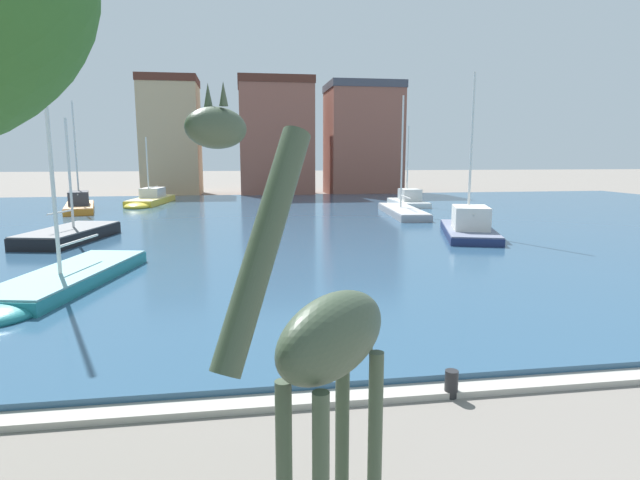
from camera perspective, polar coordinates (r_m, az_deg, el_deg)
name	(u,v)px	position (r m, az deg, el deg)	size (l,w,h in m)	color
harbor_water	(291,224)	(31.95, -3.27, 1.83)	(77.67, 45.84, 0.24)	#2D5170
quay_edge_coping	(414,392)	(9.84, 10.39, -16.34)	(77.67, 0.50, 0.12)	#ADA89E
giraffe_statue	(326,349)	(5.09, 0.62, -12.01)	(2.11, 2.31, 4.79)	#3D4C38
sailboat_orange	(80,206)	(42.55, -25.17, 3.44)	(3.88, 8.56, 8.26)	orange
sailboat_grey	(400,212)	(36.81, 8.87, 3.15)	(2.77, 9.74, 8.35)	#939399
sailboat_yellow	(149,201)	(45.83, -18.46, 4.15)	(3.21, 8.74, 5.84)	gold
sailboat_navy	(468,228)	(27.74, 16.12, 1.27)	(4.52, 8.03, 8.42)	navy
sailboat_teal	(58,285)	(17.74, -27.15, -4.46)	(3.72, 8.34, 9.21)	teal
sailboat_white	(407,202)	(43.43, 9.63, 4.24)	(2.29, 6.56, 6.69)	white
sailboat_black	(76,235)	(27.96, -25.50, 0.50)	(3.68, 7.06, 6.08)	black
mooring_bollard	(451,384)	(9.86, 14.40, -15.23)	(0.24, 0.24, 0.50)	#232326
townhouse_wide_warehouse	(171,137)	(59.93, -16.21, 10.99)	(6.22, 6.38, 12.73)	tan
townhouse_end_terrace	(275,138)	(57.24, -4.97, 11.26)	(7.90, 7.38, 12.44)	#8E5142
townhouse_tall_gabled	(362,139)	(58.76, 4.75, 11.10)	(8.01, 7.13, 12.21)	#8E5142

